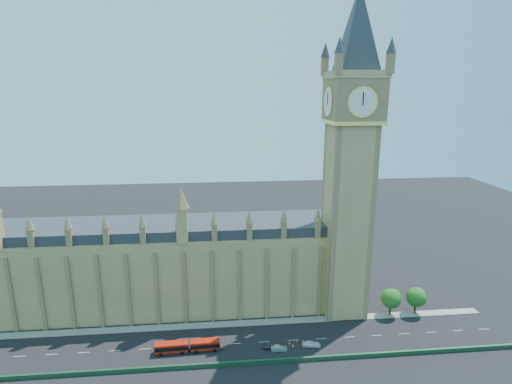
{
  "coord_description": "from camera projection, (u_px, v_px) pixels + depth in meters",
  "views": [
    {
      "loc": [
        0.57,
        -95.22,
        66.78
      ],
      "look_at": [
        10.66,
        10.0,
        39.97
      ],
      "focal_mm": 28.0,
      "sensor_mm": 36.0,
      "label": 1
    }
  ],
  "objects": [
    {
      "name": "elizabeth_tower",
      "position": [
        352.0,
        136.0,
        111.85
      ],
      "size": [
        20.59,
        20.59,
        105.0
      ],
      "color": "#A4864F",
      "rests_on": "ground"
    },
    {
      "name": "cone_c",
      "position": [
        293.0,
        346.0,
        107.14
      ],
      "size": [
        0.56,
        0.56,
        0.68
      ],
      "rotation": [
        0.0,
        0.0,
        -0.39
      ],
      "color": "black",
      "rests_on": "ground"
    },
    {
      "name": "bridge_parapet",
      "position": [
        221.0,
        364.0,
        99.41
      ],
      "size": [
        160.0,
        0.6,
        1.2
      ],
      "primitive_type": "cube",
      "color": "#1E4C2D",
      "rests_on": "ground"
    },
    {
      "name": "car_grey",
      "position": [
        272.0,
        345.0,
        106.64
      ],
      "size": [
        4.81,
        2.02,
        1.63
      ],
      "primitive_type": "imported",
      "rotation": [
        0.0,
        0.0,
        1.59
      ],
      "color": "#45474E",
      "rests_on": "ground"
    },
    {
      "name": "ground",
      "position": [
        220.0,
        344.0,
        108.24
      ],
      "size": [
        400.0,
        400.0,
        0.0
      ],
      "primitive_type": "plane",
      "color": "black",
      "rests_on": "ground"
    },
    {
      "name": "tree_east_far",
      "position": [
        417.0,
        297.0,
        122.16
      ],
      "size": [
        6.0,
        6.0,
        8.5
      ],
      "color": "#382619",
      "rests_on": "ground"
    },
    {
      "name": "red_bus",
      "position": [
        187.0,
        346.0,
        105.02
      ],
      "size": [
        16.98,
        3.19,
        2.87
      ],
      "rotation": [
        0.0,
        0.0,
        0.03
      ],
      "color": "#B71C0C",
      "rests_on": "ground"
    },
    {
      "name": "cone_d",
      "position": [
        289.0,
        344.0,
        107.98
      ],
      "size": [
        0.54,
        0.54,
        0.72
      ],
      "rotation": [
        0.0,
        0.0,
        -0.21
      ],
      "color": "black",
      "rests_on": "ground"
    },
    {
      "name": "kerb_north",
      "position": [
        220.0,
        324.0,
        117.39
      ],
      "size": [
        160.0,
        3.0,
        0.16
      ],
      "primitive_type": "cube",
      "color": "gray",
      "rests_on": "ground"
    },
    {
      "name": "cone_b",
      "position": [
        298.0,
        340.0,
        109.47
      ],
      "size": [
        0.42,
        0.42,
        0.65
      ],
      "rotation": [
        0.0,
        0.0,
        -0.01
      ],
      "color": "black",
      "rests_on": "ground"
    },
    {
      "name": "car_silver",
      "position": [
        279.0,
        348.0,
        105.52
      ],
      "size": [
        4.33,
        1.71,
        1.4
      ],
      "primitive_type": "imported",
      "rotation": [
        0.0,
        0.0,
        1.52
      ],
      "color": "#919598",
      "rests_on": "ground"
    },
    {
      "name": "palace_westminster",
      "position": [
        138.0,
        267.0,
        123.75
      ],
      "size": [
        120.0,
        20.0,
        28.0
      ],
      "color": "#A4864F",
      "rests_on": "ground"
    },
    {
      "name": "cone_a",
      "position": [
        273.0,
        349.0,
        105.87
      ],
      "size": [
        0.5,
        0.5,
        0.71
      ],
      "rotation": [
        0.0,
        0.0,
        -0.11
      ],
      "color": "black",
      "rests_on": "ground"
    },
    {
      "name": "tree_east_near",
      "position": [
        392.0,
        298.0,
        121.42
      ],
      "size": [
        6.0,
        6.0,
        8.5
      ],
      "color": "#382619",
      "rests_on": "ground"
    },
    {
      "name": "car_white",
      "position": [
        311.0,
        344.0,
        107.19
      ],
      "size": [
        5.09,
        2.48,
        1.43
      ],
      "primitive_type": "imported",
      "rotation": [
        0.0,
        0.0,
        1.47
      ],
      "color": "white",
      "rests_on": "ground"
    }
  ]
}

